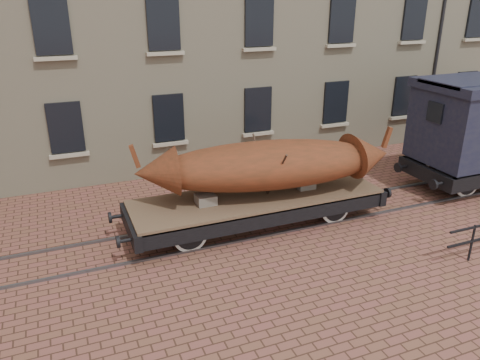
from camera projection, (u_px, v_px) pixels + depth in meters
name	position (u px, v px, depth m)	size (l,w,h in m)	color
ground	(294.00, 218.00, 14.16)	(90.00, 90.00, 0.00)	brown
rail_track	(294.00, 217.00, 14.14)	(30.00, 1.52, 0.06)	#59595E
flatcar_wagon	(257.00, 202.00, 13.44)	(8.17, 2.22, 1.23)	brown
iron_boat	(268.00, 164.00, 13.16)	(7.51, 2.98, 1.76)	maroon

